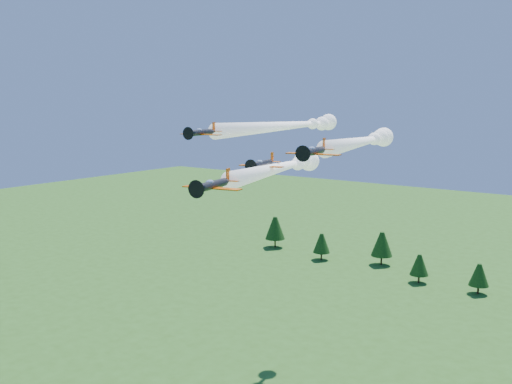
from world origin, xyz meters
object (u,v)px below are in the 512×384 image
Objects in this scene: plane_left at (292,125)px; plane_right at (364,141)px; plane_lead at (283,167)px; plane_slot at (262,164)px.

plane_left reaches higher than plane_right.
plane_lead is 15.89m from plane_right.
plane_left is 26.00m from plane_slot.
plane_lead is 5.16× the size of plane_slot.
plane_right is 20.96m from plane_slot.
plane_right is at bearing -21.92° from plane_left.
plane_lead is at bearing -68.99° from plane_left.
plane_right is (8.45, 12.88, 3.88)m from plane_lead.
plane_slot is at bearing -122.81° from plane_right.
plane_lead is 0.73× the size of plane_left.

